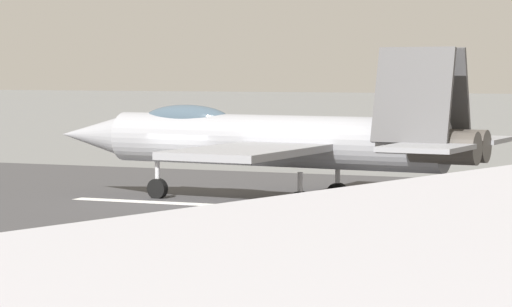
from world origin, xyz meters
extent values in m
plane|color=slate|center=(0.00, 0.00, 0.00)|extent=(400.00, 400.00, 0.00)
cube|color=#3F3E40|center=(0.00, 0.00, 0.01)|extent=(240.00, 26.00, 0.02)
cube|color=white|center=(0.08, 0.00, 0.02)|extent=(8.00, 0.70, 0.00)
cylinder|color=#92949B|center=(-3.52, -0.79, 2.32)|extent=(12.77, 3.02, 1.84)
cone|color=#92949B|center=(4.23, -1.52, 2.32)|extent=(3.05, 1.83, 1.56)
ellipsoid|color=#3F5160|center=(0.03, -1.13, 3.01)|extent=(3.69, 1.43, 1.10)
cylinder|color=#47423D|center=(-9.93, 0.36, 2.32)|extent=(2.29, 1.30, 1.10)
cylinder|color=#47423D|center=(-10.03, -0.73, 2.32)|extent=(2.29, 1.30, 1.10)
cube|color=#92949B|center=(-4.15, 3.18, 2.22)|extent=(3.94, 6.25, 0.24)
cube|color=#92949B|center=(-4.88, -4.58, 2.22)|extent=(3.94, 6.25, 0.24)
cube|color=#92949B|center=(-9.76, 2.21, 2.42)|extent=(2.65, 3.01, 0.16)
cube|color=#92949B|center=(-10.21, -2.57, 2.42)|extent=(2.65, 3.01, 0.16)
cube|color=#4E4E50|center=(-8.93, 0.62, 4.02)|extent=(2.68, 1.19, 3.14)
cube|color=#4E4E50|center=(-9.10, -1.17, 4.02)|extent=(2.68, 1.19, 3.14)
cylinder|color=silver|center=(1.33, -1.25, 0.70)|extent=(0.18, 0.18, 1.40)
cylinder|color=black|center=(1.33, -1.25, 0.38)|extent=(0.78, 0.37, 0.76)
cylinder|color=silver|center=(-5.16, 0.97, 0.70)|extent=(0.18, 0.18, 1.40)
cylinder|color=black|center=(-5.16, 0.97, 0.38)|extent=(0.78, 0.37, 0.76)
cylinder|color=silver|center=(-5.46, -2.22, 0.70)|extent=(0.18, 0.18, 1.40)
cylinder|color=black|center=(-5.46, -2.22, 0.38)|extent=(0.78, 0.37, 0.76)
camera|label=1|loc=(-18.00, 36.87, 4.83)|focal=79.92mm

